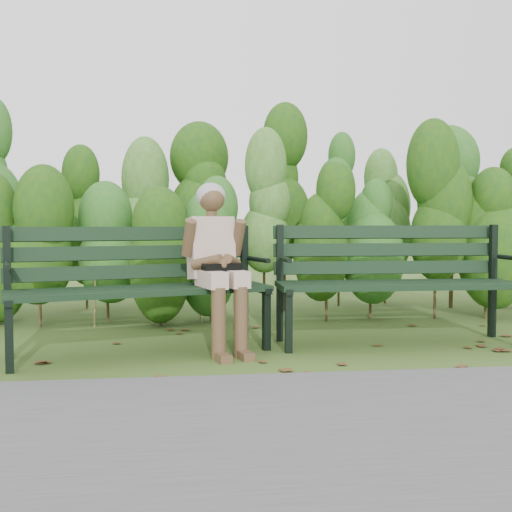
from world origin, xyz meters
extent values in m
plane|color=#3A541D|center=(0.00, 0.00, 0.00)|extent=(80.00, 80.00, 0.00)
cube|color=#474749|center=(0.00, -2.20, 0.01)|extent=(60.00, 2.50, 0.01)
cylinder|color=#47381E|center=(-2.14, 1.30, 0.40)|extent=(0.03, 0.03, 0.80)
ellipsoid|color=#236A1C|center=(-2.14, 1.30, 1.04)|extent=(0.64, 0.64, 1.44)
cylinder|color=#47381E|center=(-1.53, 1.30, 0.40)|extent=(0.03, 0.03, 0.80)
ellipsoid|color=#236A1C|center=(-1.53, 1.30, 1.04)|extent=(0.64, 0.64, 1.44)
cylinder|color=#47381E|center=(-0.92, 1.30, 0.40)|extent=(0.03, 0.03, 0.80)
ellipsoid|color=#236A1C|center=(-0.92, 1.30, 1.04)|extent=(0.64, 0.64, 1.44)
cylinder|color=#47381E|center=(-0.31, 1.30, 0.40)|extent=(0.03, 0.03, 0.80)
ellipsoid|color=#236A1C|center=(-0.31, 1.30, 1.04)|extent=(0.64, 0.64, 1.44)
cylinder|color=#47381E|center=(0.31, 1.30, 0.40)|extent=(0.03, 0.03, 0.80)
ellipsoid|color=#236A1C|center=(0.31, 1.30, 1.04)|extent=(0.64, 0.64, 1.44)
cylinder|color=#47381E|center=(0.92, 1.30, 0.40)|extent=(0.03, 0.03, 0.80)
ellipsoid|color=#236A1C|center=(0.92, 1.30, 1.04)|extent=(0.64, 0.64, 1.44)
cylinder|color=#47381E|center=(1.53, 1.30, 0.40)|extent=(0.03, 0.03, 0.80)
ellipsoid|color=#236A1C|center=(1.53, 1.30, 1.04)|extent=(0.64, 0.64, 1.44)
cylinder|color=#47381E|center=(2.14, 1.30, 0.40)|extent=(0.03, 0.03, 0.80)
ellipsoid|color=#236A1C|center=(2.14, 1.30, 1.04)|extent=(0.64, 0.64, 1.44)
cylinder|color=#47381E|center=(2.75, 1.30, 0.40)|extent=(0.03, 0.03, 0.80)
ellipsoid|color=#236A1C|center=(2.75, 1.30, 1.04)|extent=(0.64, 0.64, 1.44)
cylinder|color=#47381E|center=(-2.69, 2.30, 0.55)|extent=(0.04, 0.04, 1.10)
ellipsoid|color=#1A4618|center=(-2.69, 2.30, 1.43)|extent=(0.70, 0.70, 1.98)
cylinder|color=#47381E|center=(-1.92, 2.30, 0.55)|extent=(0.04, 0.04, 1.10)
ellipsoid|color=#1A4618|center=(-1.92, 2.30, 1.43)|extent=(0.70, 0.70, 1.98)
cylinder|color=#47381E|center=(-1.15, 2.30, 0.55)|extent=(0.04, 0.04, 1.10)
ellipsoid|color=#1A4618|center=(-1.15, 2.30, 1.43)|extent=(0.70, 0.70, 1.98)
cylinder|color=#47381E|center=(-0.38, 2.30, 0.55)|extent=(0.04, 0.04, 1.10)
ellipsoid|color=#1A4618|center=(-0.38, 2.30, 1.43)|extent=(0.70, 0.70, 1.98)
cylinder|color=#47381E|center=(0.38, 2.30, 0.55)|extent=(0.04, 0.04, 1.10)
ellipsoid|color=#1A4618|center=(0.38, 2.30, 1.43)|extent=(0.70, 0.70, 1.98)
cylinder|color=#47381E|center=(1.15, 2.30, 0.55)|extent=(0.04, 0.04, 1.10)
ellipsoid|color=#1A4618|center=(1.15, 2.30, 1.43)|extent=(0.70, 0.70, 1.98)
cylinder|color=#47381E|center=(1.92, 2.30, 0.55)|extent=(0.04, 0.04, 1.10)
ellipsoid|color=#1A4618|center=(1.92, 2.30, 1.43)|extent=(0.70, 0.70, 1.98)
cylinder|color=#47381E|center=(2.69, 2.30, 0.55)|extent=(0.04, 0.04, 1.10)
ellipsoid|color=#1A4618|center=(2.69, 2.30, 1.43)|extent=(0.70, 0.70, 1.98)
cylinder|color=#47381E|center=(3.46, 2.30, 0.55)|extent=(0.04, 0.04, 1.10)
ellipsoid|color=#1A4618|center=(3.46, 2.30, 1.43)|extent=(0.70, 0.70, 1.98)
cube|color=brown|center=(-0.52, -0.70, 0.00)|extent=(0.09, 0.08, 0.01)
cube|color=brown|center=(0.62, 0.80, 0.00)|extent=(0.11, 0.11, 0.01)
cube|color=brown|center=(1.96, 0.95, 0.00)|extent=(0.11, 0.11, 0.01)
cube|color=brown|center=(1.22, 0.14, 0.00)|extent=(0.09, 0.07, 0.01)
cube|color=brown|center=(1.05, -0.92, 0.00)|extent=(0.08, 0.10, 0.01)
cube|color=brown|center=(-0.33, 0.91, 0.00)|extent=(0.11, 0.09, 0.01)
cube|color=brown|center=(-0.42, 0.68, 0.00)|extent=(0.11, 0.10, 0.01)
cube|color=brown|center=(-2.11, 0.38, 0.00)|extent=(0.11, 0.11, 0.01)
cube|color=brown|center=(2.00, -0.19, 0.00)|extent=(0.09, 0.10, 0.01)
cube|color=brown|center=(-1.63, -0.20, 0.00)|extent=(0.08, 0.09, 0.01)
cube|color=brown|center=(0.64, 0.66, 0.00)|extent=(0.07, 0.09, 0.01)
cube|color=brown|center=(1.35, 0.13, 0.00)|extent=(0.11, 0.11, 0.01)
cube|color=brown|center=(1.75, -0.79, 0.00)|extent=(0.08, 0.09, 0.01)
cube|color=brown|center=(-1.53, 0.16, 0.00)|extent=(0.09, 0.08, 0.01)
cube|color=brown|center=(1.22, -0.31, 0.00)|extent=(0.11, 0.11, 0.01)
cube|color=brown|center=(-1.76, 0.88, 0.00)|extent=(0.11, 0.11, 0.01)
cube|color=brown|center=(-1.05, 0.77, 0.00)|extent=(0.10, 0.09, 0.01)
cube|color=brown|center=(1.11, 0.81, 0.00)|extent=(0.11, 0.11, 0.01)
cube|color=brown|center=(-0.83, 0.54, 0.00)|extent=(0.11, 0.09, 0.01)
cube|color=brown|center=(-2.07, 0.72, 0.00)|extent=(0.10, 0.11, 0.01)
cube|color=brown|center=(-1.99, -0.03, 0.00)|extent=(0.11, 0.11, 0.01)
cube|color=brown|center=(-1.50, -1.13, 0.00)|extent=(0.11, 0.11, 0.01)
cube|color=brown|center=(1.63, 0.57, 0.00)|extent=(0.10, 0.09, 0.01)
cube|color=brown|center=(-0.96, -0.66, 0.00)|extent=(0.11, 0.11, 0.01)
cube|color=black|center=(-0.91, -0.36, 0.51)|extent=(1.99, 0.68, 0.05)
cube|color=black|center=(-0.95, -0.22, 0.51)|extent=(1.99, 0.68, 0.05)
cube|color=black|center=(-0.99, -0.08, 0.51)|extent=(1.99, 0.68, 0.05)
cube|color=black|center=(-1.03, 0.05, 0.51)|extent=(1.99, 0.68, 0.05)
cube|color=black|center=(-1.06, 0.15, 0.63)|extent=(1.98, 0.63, 0.12)
cube|color=black|center=(-1.06, 0.17, 0.79)|extent=(1.98, 0.63, 0.12)
cube|color=black|center=(-1.07, 0.18, 0.95)|extent=(1.98, 0.63, 0.12)
cube|color=black|center=(-1.84, -0.64, 0.25)|extent=(0.07, 0.07, 0.51)
cube|color=black|center=(-1.98, -0.17, 0.51)|extent=(0.07, 0.07, 1.02)
cube|color=black|center=(-1.90, -0.42, 0.49)|extent=(0.21, 0.56, 0.05)
cylinder|color=black|center=(-1.89, -0.48, 0.74)|extent=(0.16, 0.42, 0.04)
cube|color=black|center=(0.03, -0.10, 0.25)|extent=(0.07, 0.07, 0.51)
cube|color=black|center=(-0.10, 0.37, 0.51)|extent=(0.07, 0.07, 1.02)
cube|color=black|center=(-0.03, 0.12, 0.49)|extent=(0.21, 0.56, 0.05)
cylinder|color=black|center=(-0.02, 0.06, 0.74)|extent=(0.16, 0.42, 0.04)
cube|color=black|center=(1.18, -0.23, 0.51)|extent=(2.06, 0.16, 0.05)
cube|color=black|center=(1.18, -0.09, 0.51)|extent=(2.06, 0.16, 0.05)
cube|color=black|center=(1.18, 0.06, 0.51)|extent=(2.06, 0.16, 0.05)
cube|color=black|center=(1.18, 0.20, 0.51)|extent=(2.06, 0.16, 0.05)
cube|color=black|center=(1.19, 0.31, 0.64)|extent=(2.06, 0.10, 0.12)
cube|color=black|center=(1.19, 0.32, 0.80)|extent=(2.06, 0.10, 0.12)
cube|color=black|center=(1.19, 0.34, 0.96)|extent=(2.06, 0.10, 0.12)
cube|color=black|center=(0.19, -0.23, 0.26)|extent=(0.06, 0.06, 0.51)
cube|color=black|center=(0.20, 0.27, 0.51)|extent=(0.06, 0.06, 1.03)
cube|color=black|center=(0.20, 0.00, 0.49)|extent=(0.07, 0.57, 0.05)
cylinder|color=black|center=(0.20, -0.06, 0.74)|extent=(0.05, 0.43, 0.04)
cube|color=black|center=(2.17, 0.23, 0.51)|extent=(0.06, 0.06, 1.03)
cube|color=black|center=(2.16, -0.03, 0.49)|extent=(0.07, 0.57, 0.05)
cylinder|color=black|center=(2.16, -0.09, 0.74)|extent=(0.05, 0.43, 0.04)
cube|color=#C2A390|center=(-0.43, -0.22, 0.60)|extent=(0.25, 0.45, 0.13)
cube|color=#C2A390|center=(-0.25, -0.17, 0.60)|extent=(0.25, 0.45, 0.13)
cylinder|color=brown|center=(-0.38, -0.38, 0.28)|extent=(0.14, 0.14, 0.55)
cylinder|color=brown|center=(-0.20, -0.33, 0.28)|extent=(0.14, 0.14, 0.55)
cube|color=brown|center=(-0.35, -0.46, 0.03)|extent=(0.14, 0.22, 0.06)
cube|color=brown|center=(-0.18, -0.41, 0.03)|extent=(0.14, 0.22, 0.06)
cube|color=#C2A390|center=(-0.41, 0.07, 0.83)|extent=(0.42, 0.35, 0.52)
cylinder|color=brown|center=(-0.41, 0.05, 1.11)|extent=(0.09, 0.09, 0.10)
sphere|color=brown|center=(-0.40, 0.04, 1.24)|extent=(0.21, 0.21, 0.21)
ellipsoid|color=gray|center=(-0.41, 0.07, 1.26)|extent=(0.25, 0.23, 0.22)
cylinder|color=brown|center=(-0.60, -0.07, 0.92)|extent=(0.15, 0.23, 0.31)
cylinder|color=brown|center=(-0.19, 0.05, 0.92)|extent=(0.15, 0.23, 0.31)
cylinder|color=brown|center=(-0.46, -0.16, 0.73)|extent=(0.27, 0.23, 0.13)
cylinder|color=brown|center=(-0.25, -0.11, 0.73)|extent=(0.18, 0.28, 0.13)
sphere|color=brown|center=(-0.34, -0.19, 0.71)|extent=(0.11, 0.11, 0.11)
cube|color=black|center=(-0.34, -0.18, 0.64)|extent=(0.33, 0.20, 0.16)
camera|label=1|loc=(-0.64, -4.91, 1.03)|focal=42.00mm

